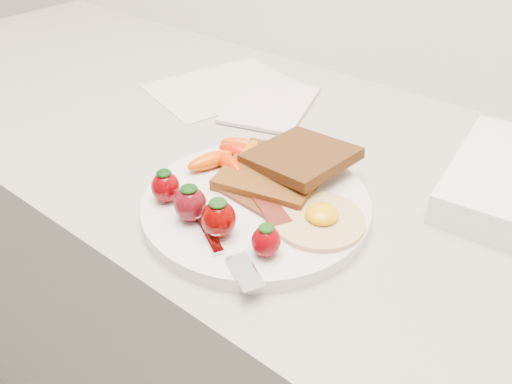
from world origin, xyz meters
The scene contains 11 objects.
counter centered at (0.00, 1.70, 0.45)m, with size 2.00×0.60×0.90m, color gray.
plate centered at (-0.02, 1.56, 0.91)m, with size 0.27×0.27×0.02m, color silver.
toast_lower centered at (-0.03, 1.61, 0.93)m, with size 0.12×0.12×0.01m, color #3E260D.
toast_upper centered at (-0.01, 1.65, 0.94)m, with size 0.11×0.11×0.01m, color #352009.
fried_egg centered at (0.06, 1.57, 0.92)m, with size 0.13×0.13×0.02m.
bacon_strips centered at (-0.01, 1.56, 0.92)m, with size 0.11×0.07×0.01m.
baby_carrots centered at (-0.10, 1.61, 0.93)m, with size 0.08×0.11×0.02m.
strawberries centered at (-0.03, 1.49, 0.94)m, with size 0.18×0.04×0.05m.
fork centered at (0.00, 1.48, 0.92)m, with size 0.17×0.09×0.00m.
paper_sheet centered at (-0.29, 1.81, 0.90)m, with size 0.18×0.25×0.00m, color beige.
notepad centered at (-0.18, 1.80, 0.91)m, with size 0.12×0.18×0.01m, color silver.
Camera 1 is at (0.28, 1.19, 1.27)m, focal length 35.00 mm.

